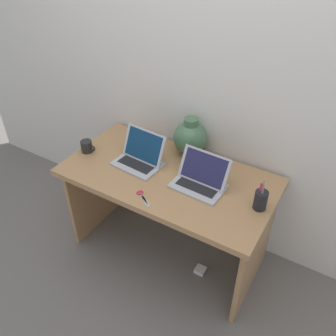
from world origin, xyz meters
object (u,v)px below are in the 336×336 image
at_px(power_brick, 200,270).
at_px(pen_cup, 261,199).
at_px(scissors, 142,195).
at_px(laptop_left, 141,155).
at_px(laptop_right, 201,178).
at_px(green_vase, 190,138).
at_px(coffee_mug, 87,146).

bearing_deg(power_brick, pen_cup, 10.50).
bearing_deg(scissors, pen_cup, 22.47).
distance_m(laptop_left, laptop_right, 0.44).
xyz_separation_m(green_vase, pen_cup, (0.59, -0.28, -0.05)).
bearing_deg(coffee_mug, power_brick, 0.76).
relative_size(laptop_left, power_brick, 4.53).
distance_m(laptop_right, coffee_mug, 0.82).
relative_size(pen_cup, scissors, 1.41).
height_order(laptop_left, laptop_right, laptop_left).
relative_size(green_vase, coffee_mug, 2.28).
distance_m(green_vase, pen_cup, 0.66).
xyz_separation_m(pen_cup, scissors, (-0.62, -0.25, -0.06)).
bearing_deg(laptop_left, pen_cup, -0.96).
bearing_deg(scissors, laptop_right, 47.18).
relative_size(coffee_mug, pen_cup, 0.59).
bearing_deg(laptop_right, pen_cup, -1.64).
bearing_deg(green_vase, laptop_right, -51.20).
bearing_deg(power_brick, green_vase, 130.95).
bearing_deg(coffee_mug, pen_cup, 3.21).
relative_size(laptop_left, green_vase, 1.24).
xyz_separation_m(laptop_left, coffee_mug, (-0.39, -0.08, -0.02)).
bearing_deg(power_brick, laptop_left, 172.35).
relative_size(pen_cup, power_brick, 2.71).
distance_m(scissors, power_brick, 0.80).
distance_m(coffee_mug, power_brick, 1.16).
height_order(coffee_mug, power_brick, coffee_mug).
height_order(laptop_left, power_brick, laptop_left).
bearing_deg(laptop_left, scissors, -54.79).
relative_size(scissors, power_brick, 1.92).
bearing_deg(coffee_mug, laptop_right, 5.38).
xyz_separation_m(coffee_mug, scissors, (0.57, -0.19, -0.04)).
bearing_deg(laptop_right, green_vase, 128.80).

